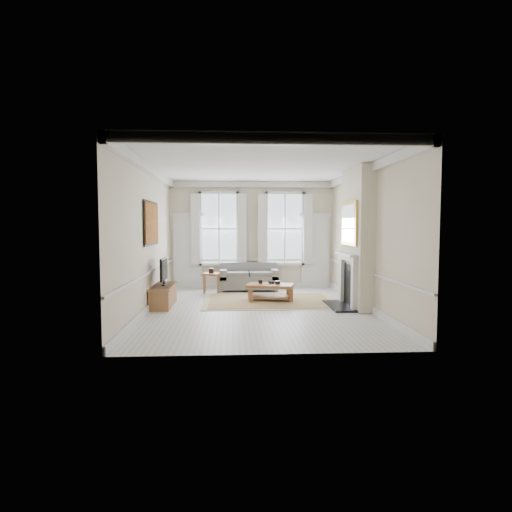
{
  "coord_description": "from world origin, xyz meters",
  "views": [
    {
      "loc": [
        -0.61,
        -10.08,
        1.98
      ],
      "look_at": [
        -0.04,
        0.4,
        1.25
      ],
      "focal_mm": 30.0,
      "sensor_mm": 36.0,
      "label": 1
    }
  ],
  "objects": [
    {
      "name": "side_table",
      "position": [
        -1.25,
        2.58,
        0.49
      ],
      "size": [
        0.61,
        0.61,
        0.6
      ],
      "rotation": [
        0.0,
        0.0,
        -0.3
      ],
      "color": "brown",
      "rests_on": "floor"
    },
    {
      "name": "door_left",
      "position": [
        -2.05,
        3.56,
        1.15
      ],
      "size": [
        0.9,
        0.08,
        2.3
      ],
      "primitive_type": "cube",
      "color": "silver",
      "rests_on": "floor"
    },
    {
      "name": "ceiling",
      "position": [
        0.0,
        0.0,
        3.4
      ],
      "size": [
        7.2,
        7.2,
        0.0
      ],
      "primitive_type": "plane",
      "rotation": [
        3.14,
        0.0,
        0.0
      ],
      "color": "white",
      "rests_on": "back_wall"
    },
    {
      "name": "hearth",
      "position": [
        2.0,
        0.2,
        0.03
      ],
      "size": [
        0.55,
        1.5,
        0.05
      ],
      "primitive_type": "cube",
      "color": "black",
      "rests_on": "floor"
    },
    {
      "name": "left_wall",
      "position": [
        -2.6,
        0.0,
        1.7
      ],
      "size": [
        0.0,
        7.2,
        7.2
      ],
      "primitive_type": "plane",
      "rotation": [
        1.57,
        0.0,
        1.57
      ],
      "color": "beige",
      "rests_on": "floor"
    },
    {
      "name": "floor",
      "position": [
        0.0,
        0.0,
        0.0
      ],
      "size": [
        7.2,
        7.2,
        0.0
      ],
      "primitive_type": "plane",
      "color": "#B7B5AD",
      "rests_on": "ground"
    },
    {
      "name": "rug",
      "position": [
        0.37,
        1.12,
        0.01
      ],
      "size": [
        3.5,
        2.6,
        0.02
      ],
      "primitive_type": "cube",
      "color": "#9D8051",
      "rests_on": "floor"
    },
    {
      "name": "sofa",
      "position": [
        -0.12,
        3.11,
        0.35
      ],
      "size": [
        1.77,
        0.86,
        0.84
      ],
      "color": "slate",
      "rests_on": "floor"
    },
    {
      "name": "fireplace",
      "position": [
        2.2,
        0.2,
        0.73
      ],
      "size": [
        0.21,
        1.45,
        1.33
      ],
      "color": "silver",
      "rests_on": "floor"
    },
    {
      "name": "window_left",
      "position": [
        -1.05,
        3.55,
        1.9
      ],
      "size": [
        1.26,
        0.2,
        2.2
      ],
      "primitive_type": null,
      "color": "#B2BCC6",
      "rests_on": "back_wall"
    },
    {
      "name": "back_wall",
      "position": [
        0.0,
        3.6,
        1.7
      ],
      "size": [
        5.2,
        0.0,
        5.2
      ],
      "primitive_type": "plane",
      "rotation": [
        1.57,
        0.0,
        0.0
      ],
      "color": "beige",
      "rests_on": "floor"
    },
    {
      "name": "ceramic_pot_a",
      "position": [
        0.12,
        1.17,
        0.51
      ],
      "size": [
        0.11,
        0.11,
        0.11
      ],
      "primitive_type": "cylinder",
      "color": "black",
      "rests_on": "coffee_table"
    },
    {
      "name": "tv",
      "position": [
        -2.32,
        0.53,
        0.92
      ],
      "size": [
        0.08,
        0.9,
        0.68
      ],
      "color": "black",
      "rests_on": "tv_stand"
    },
    {
      "name": "mirror",
      "position": [
        2.21,
        0.2,
        2.05
      ],
      "size": [
        0.06,
        1.26,
        1.06
      ],
      "primitive_type": "cube",
      "color": "gold",
      "rests_on": "chimney_breast"
    },
    {
      "name": "chimney_breast",
      "position": [
        2.43,
        0.2,
        1.7
      ],
      "size": [
        0.35,
        1.7,
        3.38
      ],
      "primitive_type": "cube",
      "color": "beige",
      "rests_on": "floor"
    },
    {
      "name": "window_right",
      "position": [
        1.05,
        3.55,
        1.9
      ],
      "size": [
        1.26,
        0.2,
        2.2
      ],
      "primitive_type": null,
      "color": "#B2BCC6",
      "rests_on": "back_wall"
    },
    {
      "name": "bowl",
      "position": [
        0.42,
        1.22,
        0.48
      ],
      "size": [
        0.29,
        0.29,
        0.05
      ],
      "primitive_type": "imported",
      "rotation": [
        0.0,
        0.0,
        0.4
      ],
      "color": "black",
      "rests_on": "coffee_table"
    },
    {
      "name": "coffee_table",
      "position": [
        0.37,
        1.12,
        0.37
      ],
      "size": [
        1.34,
        0.97,
        0.45
      ],
      "rotation": [
        0.0,
        0.0,
        -0.24
      ],
      "color": "brown",
      "rests_on": "rug"
    },
    {
      "name": "door_right",
      "position": [
        2.05,
        3.56,
        1.15
      ],
      "size": [
        0.9,
        0.08,
        2.3
      ],
      "primitive_type": "cube",
      "color": "silver",
      "rests_on": "floor"
    },
    {
      "name": "ceramic_pot_b",
      "position": [
        0.57,
        1.07,
        0.5
      ],
      "size": [
        0.13,
        0.13,
        0.09
      ],
      "primitive_type": "cylinder",
      "color": "black",
      "rests_on": "coffee_table"
    },
    {
      "name": "right_wall",
      "position": [
        2.6,
        0.0,
        1.7
      ],
      "size": [
        0.0,
        7.2,
        7.2
      ],
      "primitive_type": "plane",
      "rotation": [
        1.57,
        0.0,
        -1.57
      ],
      "color": "beige",
      "rests_on": "floor"
    },
    {
      "name": "tv_stand",
      "position": [
        -2.34,
        0.53,
        0.26
      ],
      "size": [
        0.47,
        1.47,
        0.52
      ],
      "primitive_type": "cube",
      "color": "brown",
      "rests_on": "floor"
    },
    {
      "name": "painting",
      "position": [
        -2.56,
        0.3,
        2.05
      ],
      "size": [
        0.05,
        1.66,
        1.06
      ],
      "primitive_type": "cube",
      "color": "#AA631D",
      "rests_on": "left_wall"
    }
  ]
}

